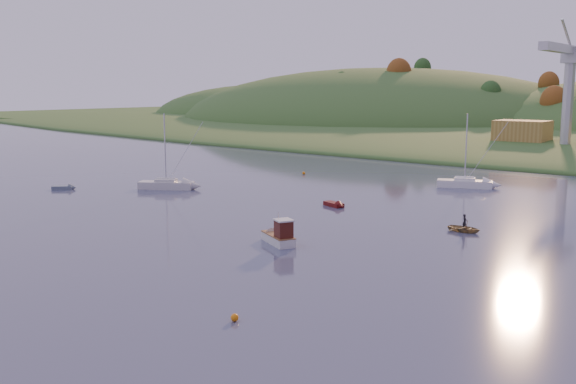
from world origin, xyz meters
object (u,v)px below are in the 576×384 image
Objects in this scene: sailboat_far at (465,183)px; grey_dinghy at (67,188)px; sailboat_near at (166,184)px; fishing_boat at (277,235)px; canoe at (464,228)px; red_tender at (337,205)px.

grey_dinghy is at bearing -162.13° from sailboat_far.
sailboat_far is at bearing 9.21° from sailboat_near.
sailboat_near is (-32.99, 14.78, -0.04)m from fishing_boat.
sailboat_far reaches higher than canoe.
sailboat_near is 43.16m from sailboat_far.
fishing_boat is 19.47m from red_tender.
red_tender is (27.03, 3.74, -0.47)m from sailboat_near.
canoe is 56.35m from grey_dinghy.
canoe is (12.07, -27.58, -0.36)m from sailboat_far.
canoe is 17.99m from red_tender.
sailboat_far is 2.98× the size of red_tender.
sailboat_far is at bearing 24.33° from canoe.
fishing_boat is 0.51× the size of sailboat_near.
fishing_boat is 19.39m from canoe.
fishing_boat is at bearing 143.35° from canoe.
sailboat_near is 44.75m from canoe.
sailboat_far is at bearing -1.08° from grey_dinghy.
red_tender reaches higher than canoe.
sailboat_near is at bearing -1.55° from grey_dinghy.
grey_dinghy is at bearing 19.50° from fishing_boat.
grey_dinghy is at bearing -141.67° from red_tender.
fishing_boat is 1.64× the size of canoe.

